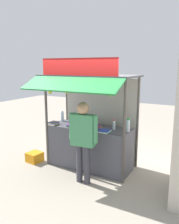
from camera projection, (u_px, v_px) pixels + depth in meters
name	position (u px, v px, depth m)	size (l,w,h in m)	color
ground_plane	(90.00, 167.00, 5.54)	(20.00, 20.00, 0.00)	#9E9384
stall_counter	(90.00, 147.00, 5.44)	(1.94, 0.69, 0.99)	#4C4C56
stall_structure	(92.00, 102.00, 5.34)	(2.14, 1.61, 2.53)	#4C4742
water_bottle_back_right	(78.00, 118.00, 5.71)	(0.07, 0.07, 0.26)	silver
water_bottle_left	(128.00, 125.00, 4.93)	(0.08, 0.08, 0.29)	silver
water_bottle_front_right	(114.00, 125.00, 5.10)	(0.06, 0.06, 0.23)	silver
water_bottle_center	(81.00, 121.00, 5.48)	(0.06, 0.06, 0.23)	silver
water_bottle_front_left	(62.00, 116.00, 5.87)	(0.07, 0.07, 0.27)	silver
magazine_stack_rear_center	(105.00, 131.00, 4.91)	(0.24, 0.28, 0.04)	green
magazine_stack_mid_left	(73.00, 125.00, 5.39)	(0.24, 0.25, 0.05)	black
magazine_stack_far_left	(54.00, 123.00, 5.53)	(0.22, 0.25, 0.07)	yellow
magazine_stack_back_left	(94.00, 127.00, 5.18)	(0.26, 0.30, 0.06)	blue
banana_bunch_leftmost	(66.00, 90.00, 4.94)	(0.08, 0.08, 0.26)	#332D23
banana_bunch_inner_left	(50.00, 91.00, 5.15)	(0.09, 0.09, 0.29)	#332D23
banana_bunch_rightmost	(110.00, 93.00, 4.46)	(0.10, 0.10, 0.26)	#332D23
vendor_person	(83.00, 135.00, 4.60)	(0.64, 0.25, 1.69)	#383842
plastic_crate	(35.00, 157.00, 5.82)	(0.34, 0.34, 0.24)	orange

